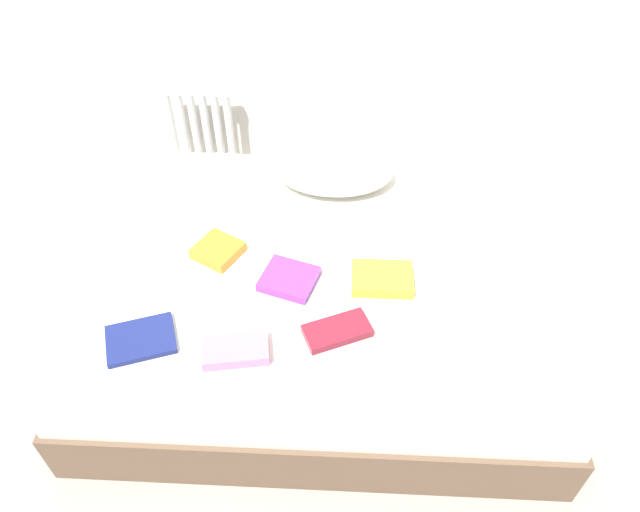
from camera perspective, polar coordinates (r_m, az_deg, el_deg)
name	(u,v)px	position (r m, az deg, el deg)	size (l,w,h in m)	color
ground_plane	(319,335)	(2.91, -0.05, -7.37)	(8.00, 8.00, 0.00)	#9E998E
bed	(319,301)	(2.71, -0.05, -4.21)	(2.00, 1.50, 0.50)	brown
radiator	(200,125)	(3.65, -11.13, 11.91)	(0.38, 0.04, 0.47)	white
pillow	(334,170)	(2.88, 1.36, 8.02)	(0.55, 0.36, 0.14)	white
textbook_orange	(218,250)	(2.58, -9.52, 0.53)	(0.17, 0.17, 0.05)	orange
textbook_maroon	(337,331)	(2.27, 1.60, -7.00)	(0.24, 0.12, 0.03)	maroon
textbook_white	(474,312)	(2.40, 14.24, -5.11)	(0.20, 0.16, 0.03)	white
textbook_purple	(289,279)	(2.44, -2.92, -2.16)	(0.21, 0.18, 0.04)	purple
textbook_pink	(236,351)	(2.23, -7.90, -8.76)	(0.24, 0.13, 0.05)	pink
textbook_navy	(141,339)	(2.34, -16.42, -7.50)	(0.24, 0.18, 0.02)	navy
textbook_yellow	(382,279)	(2.44, 5.82, -2.12)	(0.24, 0.17, 0.05)	yellow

